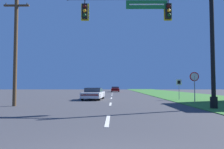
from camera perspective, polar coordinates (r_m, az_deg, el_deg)
grass_verge_right at (r=34.48m, az=17.80°, el=-5.13°), size 10.00×110.00×0.04m
road_center_line at (r=24.93m, az=-0.14°, el=-6.19°), size 0.16×34.80×0.01m
signal_mast at (r=14.42m, az=16.25°, el=10.54°), size 9.38×0.47×7.76m
car_ahead at (r=22.51m, az=-4.86°, el=-5.00°), size 2.15×4.59×1.19m
far_car at (r=49.94m, az=0.85°, el=-3.88°), size 1.82×4.23×1.19m
stop_sign at (r=19.18m, az=20.73°, el=-1.42°), size 0.76×0.07×2.50m
route_sign_post at (r=23.08m, az=17.09°, el=-2.54°), size 0.55×0.06×2.03m
utility_pole_near at (r=16.94m, az=-23.88°, el=6.65°), size 1.80×0.26×8.03m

